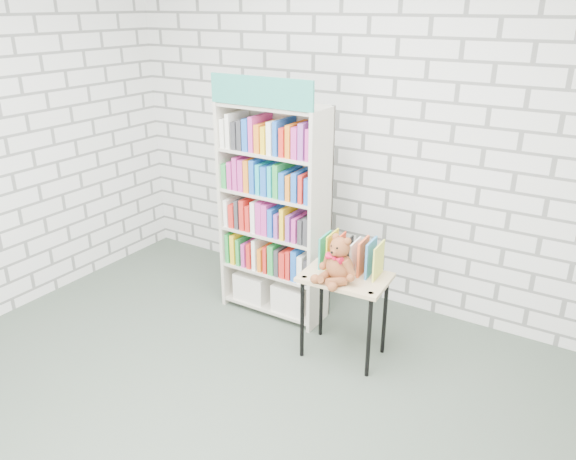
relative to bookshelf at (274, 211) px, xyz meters
The scene contains 6 objects.
ground 1.66m from the bookshelf, 72.69° to the right, with size 4.50×4.50×0.00m, color #445144.
room_shell 1.69m from the bookshelf, 72.69° to the right, with size 4.52×4.02×2.81m.
bookshelf is the anchor object (origin of this frame).
display_table 0.87m from the bookshelf, 20.10° to the right, with size 0.61×0.44×0.63m.
table_books 0.78m from the bookshelf, 13.67° to the right, with size 0.42×0.21×0.24m.
teddy_bear 0.84m from the bookshelf, 26.44° to the right, with size 0.29×0.28×0.32m.
Camera 1 is at (1.81, -2.02, 2.36)m, focal length 35.00 mm.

